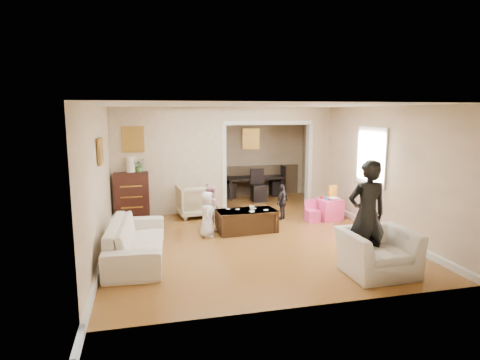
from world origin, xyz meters
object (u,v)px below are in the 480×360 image
object	(u,v)px
child_kneel_b	(211,208)
child_kneel_a	(207,214)
dining_table	(253,186)
coffee_table	(246,221)
child_toddler	(282,202)
dresser	(132,195)
armchair_back	(195,201)
sofa	(137,240)
coffee_cup	(252,208)
cyan_cup	(326,198)
adult_person	(367,215)
table_lamp	(130,164)
play_table	(329,209)
armchair_front	(378,252)

from	to	relation	value
child_kneel_b	child_kneel_a	bearing A→B (deg)	137.44
dining_table	child_kneel_a	bearing A→B (deg)	-121.90
coffee_table	child_kneel_b	world-z (taller)	child_kneel_b
child_toddler	dresser	bearing A→B (deg)	-60.29
dresser	coffee_table	size ratio (longest dim) A/B	0.90
armchair_back	sofa	bearing A→B (deg)	57.13
coffee_cup	child_toddler	bearing A→B (deg)	40.10
sofa	child_kneel_a	size ratio (longest dim) A/B	2.43
cyan_cup	sofa	bearing A→B (deg)	-160.18
coffee_table	dining_table	size ratio (longest dim) A/B	0.70
armchair_back	child_kneel_a	world-z (taller)	child_kneel_a
child_kneel_a	child_toddler	bearing A→B (deg)	-58.78
dining_table	adult_person	size ratio (longest dim) A/B	0.99
dining_table	dresser	bearing A→B (deg)	-157.54
sofa	coffee_table	size ratio (longest dim) A/B	1.83
child_kneel_a	child_toddler	size ratio (longest dim) A/B	1.10
armchair_back	table_lamp	size ratio (longest dim) A/B	2.33
table_lamp	cyan_cup	bearing A→B (deg)	-16.70
coffee_cup	child_toddler	xyz separation A→B (m)	(0.95, 0.80, -0.09)
play_table	adult_person	distance (m)	3.06
table_lamp	coffee_table	size ratio (longest dim) A/B	0.29
dresser	dining_table	distance (m)	3.80
coffee_table	child_kneel_b	bearing A→B (deg)	156.80
table_lamp	cyan_cup	distance (m)	4.60
table_lamp	cyan_cup	world-z (taller)	table_lamp
table_lamp	coffee_cup	bearing A→B (deg)	-36.10
cyan_cup	dining_table	xyz separation A→B (m)	(-0.94, 2.97, -0.22)
sofa	child_kneel_b	bearing A→B (deg)	-43.58
sofa	coffee_table	world-z (taller)	sofa
armchair_front	cyan_cup	bearing A→B (deg)	77.96
dining_table	armchair_back	bearing A→B (deg)	-139.67
play_table	cyan_cup	size ratio (longest dim) A/B	6.31
armchair_back	armchair_front	bearing A→B (deg)	112.93
coffee_cup	dining_table	xyz separation A→B (m)	(0.96, 3.45, -0.20)
child_kneel_a	child_toddler	world-z (taller)	child_kneel_a
coffee_table	child_toddler	xyz separation A→B (m)	(1.05, 0.75, 0.19)
play_table	child_toddler	size ratio (longest dim) A/B	0.61
child_kneel_a	dresser	bearing A→B (deg)	44.34
coffee_cup	table_lamp	bearing A→B (deg)	143.90
dining_table	adult_person	bearing A→B (deg)	-90.97
play_table	table_lamp	bearing A→B (deg)	164.25
armchair_back	dresser	world-z (taller)	dresser
cyan_cup	child_kneel_b	xyz separation A→B (m)	(-2.70, -0.13, -0.05)
dresser	armchair_front	bearing A→B (deg)	-49.29
adult_person	child_toddler	xyz separation A→B (m)	(-0.28, 3.16, -0.46)
armchair_front	child_toddler	xyz separation A→B (m)	(-0.36, 3.39, 0.07)
child_toddler	adult_person	bearing A→B (deg)	50.94
adult_person	child_kneel_b	world-z (taller)	adult_person
child_kneel_b	child_toddler	distance (m)	1.81
coffee_table	child_kneel_a	distance (m)	0.89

